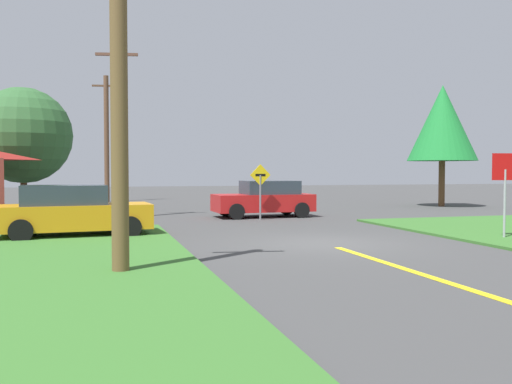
{
  "coord_description": "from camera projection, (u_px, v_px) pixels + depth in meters",
  "views": [
    {
      "loc": [
        -6.17,
        -14.55,
        2.05
      ],
      "look_at": [
        -0.59,
        4.88,
        1.29
      ],
      "focal_mm": 38.85,
      "sensor_mm": 36.0,
      "label": 1
    }
  ],
  "objects": [
    {
      "name": "car_approaching_junction",
      "position": [
        265.0,
        199.0,
        24.73
      ],
      "size": [
        4.42,
        2.2,
        1.62
      ],
      "rotation": [
        0.0,
        0.0,
        3.17
      ],
      "color": "red",
      "rests_on": "ground"
    },
    {
      "name": "parked_car_near_building",
      "position": [
        73.0,
        211.0,
        17.09
      ],
      "size": [
        4.65,
        2.25,
        1.62
      ],
      "rotation": [
        0.0,
        0.0,
        0.08
      ],
      "color": "orange",
      "rests_on": "ground"
    },
    {
      "name": "pine_tree_center",
      "position": [
        23.0,
        136.0,
        27.23
      ],
      "size": [
        4.72,
        4.72,
        6.17
      ],
      "color": "brown",
      "rests_on": "ground"
    },
    {
      "name": "utility_pole_far",
      "position": [
        107.0,
        137.0,
        36.7
      ],
      "size": [
        1.8,
        0.36,
        8.36
      ],
      "color": "brown",
      "rests_on": "ground"
    },
    {
      "name": "direction_sign",
      "position": [
        260.0,
        185.0,
        23.19
      ],
      "size": [
        0.9,
        0.09,
        2.34
      ],
      "color": "slate",
      "rests_on": "ground"
    },
    {
      "name": "ground_plane",
      "position": [
        323.0,
        243.0,
        15.76
      ],
      "size": [
        120.0,
        120.0,
        0.0
      ],
      "primitive_type": "plane",
      "color": "#404040"
    },
    {
      "name": "utility_pole_mid",
      "position": [
        117.0,
        127.0,
        23.87
      ],
      "size": [
        1.79,
        0.48,
        7.68
      ],
      "color": "brown",
      "rests_on": "ground"
    },
    {
      "name": "stop_sign",
      "position": [
        505.0,
        179.0,
        16.43
      ],
      "size": [
        0.79,
        0.19,
        2.58
      ],
      "rotation": [
        0.0,
        0.0,
        2.94
      ],
      "color": "#9EA0A8",
      "rests_on": "ground"
    },
    {
      "name": "utility_pole_near",
      "position": [
        119.0,
        84.0,
        10.85
      ],
      "size": [
        1.8,
        0.37,
        7.33
      ],
      "color": "brown",
      "rests_on": "ground"
    },
    {
      "name": "oak_tree_left",
      "position": [
        442.0,
        123.0,
        31.98
      ],
      "size": [
        3.97,
        3.97,
        7.01
      ],
      "color": "brown",
      "rests_on": "ground"
    }
  ]
}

